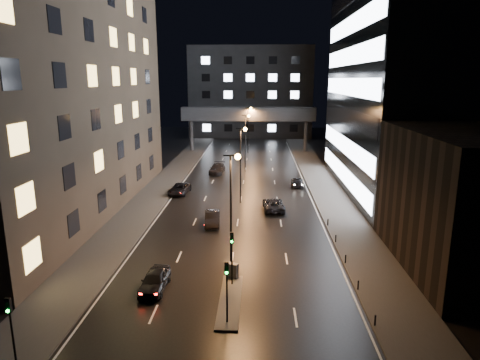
{
  "coord_description": "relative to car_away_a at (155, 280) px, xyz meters",
  "views": [
    {
      "loc": [
        2.28,
        -26.9,
        16.2
      ],
      "look_at": [
        0.08,
        24.49,
        4.0
      ],
      "focal_mm": 32.0,
      "sensor_mm": 36.0,
      "label": 1
    }
  ],
  "objects": [
    {
      "name": "car_toward_b",
      "position": [
        14.09,
        34.01,
        -0.13
      ],
      "size": [
        2.2,
        4.66,
        1.31
      ],
      "primitive_type": "imported",
      "rotation": [
        0.0,
        0.0,
        3.06
      ],
      "color": "black",
      "rests_on": "ground"
    },
    {
      "name": "building_left",
      "position": [
        -16.77,
        20.38,
        19.22
      ],
      "size": [
        15.0,
        48.0,
        40.0
      ],
      "primitive_type": "cube",
      "color": "#2D2319",
      "rests_on": "ground"
    },
    {
      "name": "sidewalk_right",
      "position": [
        18.23,
        31.38,
        -0.71
      ],
      "size": [
        5.0,
        110.0,
        0.15
      ],
      "primitive_type": "cube",
      "color": "#383533",
      "rests_on": "ground"
    },
    {
      "name": "car_away_d",
      "position": [
        0.87,
        42.77,
        0.04
      ],
      "size": [
        2.73,
        5.82,
        1.64
      ],
      "primitive_type": "imported",
      "rotation": [
        0.0,
        0.0,
        -0.08
      ],
      "color": "black",
      "rests_on": "ground"
    },
    {
      "name": "car_away_b",
      "position": [
        2.91,
        15.49,
        -0.01
      ],
      "size": [
        2.02,
        4.81,
        1.55
      ],
      "primitive_type": "imported",
      "rotation": [
        0.0,
        0.0,
        0.08
      ],
      "color": "black",
      "rests_on": "ground"
    },
    {
      "name": "building_right_glass",
      "position": [
        30.73,
        32.38,
        21.72
      ],
      "size": [
        20.0,
        36.0,
        45.0
      ],
      "primitive_type": "cube",
      "color": "black",
      "rests_on": "ground"
    },
    {
      "name": "skybridge",
      "position": [
        5.73,
        66.38,
        7.55
      ],
      "size": [
        30.0,
        3.0,
        10.0
      ],
      "color": "#333335",
      "rests_on": "ground"
    },
    {
      "name": "building_right_low",
      "position": [
        25.73,
        5.38,
        5.22
      ],
      "size": [
        10.0,
        18.0,
        12.0
      ],
      "primitive_type": "cube",
      "color": "black",
      "rests_on": "ground"
    },
    {
      "name": "sidewalk_left",
      "position": [
        -6.77,
        31.38,
        -0.71
      ],
      "size": [
        5.0,
        110.0,
        0.15
      ],
      "primitive_type": "cube",
      "color": "#383533",
      "rests_on": "ground"
    },
    {
      "name": "bollard_row",
      "position": [
        15.93,
        2.88,
        -0.33
      ],
      "size": [
        0.12,
        25.12,
        0.9
      ],
      "color": "black",
      "rests_on": "ground"
    },
    {
      "name": "traffic_signal_near",
      "position": [
        6.03,
        0.87,
        2.31
      ],
      "size": [
        0.28,
        0.34,
        4.4
      ],
      "color": "black",
      "rests_on": "median_island"
    },
    {
      "name": "streetlight_near",
      "position": [
        5.89,
        4.38,
        5.71
      ],
      "size": [
        1.45,
        0.5,
        10.15
      ],
      "color": "black",
      "rests_on": "ground"
    },
    {
      "name": "streetlight_mid_a",
      "position": [
        5.89,
        24.38,
        5.71
      ],
      "size": [
        1.45,
        0.5,
        10.15
      ],
      "color": "black",
      "rests_on": "ground"
    },
    {
      "name": "streetlight_mid_b",
      "position": [
        5.89,
        44.38,
        5.71
      ],
      "size": [
        1.45,
        0.5,
        10.15
      ],
      "color": "black",
      "rests_on": "ground"
    },
    {
      "name": "streetlight_far",
      "position": [
        5.89,
        64.38,
        5.71
      ],
      "size": [
        1.45,
        0.5,
        10.15
      ],
      "color": "black",
      "rests_on": "ground"
    },
    {
      "name": "car_away_c",
      "position": [
        -3.27,
        28.63,
        -0.05
      ],
      "size": [
        2.9,
        5.46,
        1.46
      ],
      "primitive_type": "imported",
      "rotation": [
        0.0,
        0.0,
        -0.09
      ],
      "color": "black",
      "rests_on": "ground"
    },
    {
      "name": "car_toward_a",
      "position": [
        10.04,
        21.37,
        -0.03
      ],
      "size": [
        2.79,
        5.55,
        1.51
      ],
      "primitive_type": "imported",
      "rotation": [
        0.0,
        0.0,
        3.2
      ],
      "color": "black",
      "rests_on": "ground"
    },
    {
      "name": "ground",
      "position": [
        5.73,
        36.38,
        -0.78
      ],
      "size": [
        160.0,
        160.0,
        0.0
      ],
      "primitive_type": "plane",
      "color": "black",
      "rests_on": "ground"
    },
    {
      "name": "building_far",
      "position": [
        5.73,
        94.38,
        11.72
      ],
      "size": [
        34.0,
        14.0,
        25.0
      ],
      "primitive_type": "cube",
      "color": "#333335",
      "rests_on": "ground"
    },
    {
      "name": "car_away_a",
      "position": [
        0.0,
        0.0,
        0.0
      ],
      "size": [
        1.97,
        4.65,
        1.57
      ],
      "primitive_type": "imported",
      "rotation": [
        0.0,
        0.0,
        -0.03
      ],
      "color": "black",
      "rests_on": "ground"
    },
    {
      "name": "traffic_signal_far",
      "position": [
        6.03,
        -4.63,
        2.31
      ],
      "size": [
        0.28,
        0.34,
        4.4
      ],
      "color": "black",
      "rests_on": "median_island"
    },
    {
      "name": "median_island",
      "position": [
        6.03,
        -1.62,
        -0.71
      ],
      "size": [
        1.6,
        8.0,
        0.15
      ],
      "primitive_type": "cube",
      "color": "#383533",
      "rests_on": "ground"
    },
    {
      "name": "utility_cabinet",
      "position": [
        6.0,
        2.08,
        -0.02
      ],
      "size": [
        1.03,
        0.8,
        1.23
      ],
      "primitive_type": "cube",
      "rotation": [
        0.0,
        0.0,
        -0.42
      ],
      "color": "#4C4C4F",
      "rests_on": "median_island"
    },
    {
      "name": "traffic_signal_corner",
      "position": [
        -5.77,
        -9.63,
        2.16
      ],
      "size": [
        0.28,
        0.34,
        4.4
      ],
      "color": "black",
      "rests_on": "ground"
    }
  ]
}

